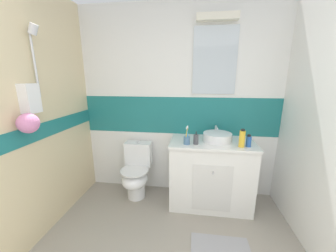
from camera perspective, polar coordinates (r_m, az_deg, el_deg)
The scene contains 10 objects.
wall_back_tiled at distance 2.60m, azimuth 3.43°, elevation 6.80°, with size 3.20×0.20×2.50m.
wall_left_shower_alcove at distance 2.07m, azimuth -41.10°, elevation 1.14°, with size 0.29×3.48×2.50m.
vanity_cabinet at distance 2.54m, azimuth 12.56°, elevation -13.51°, with size 1.01×0.57×0.85m.
sink_basin at distance 2.38m, azimuth 14.58°, elevation -3.12°, with size 0.34×0.38×0.15m.
toilet at distance 2.69m, azimuth -9.48°, elevation -13.54°, with size 0.37×0.50×0.75m.
toothbrush_cup at distance 2.20m, azimuth 5.65°, elevation -4.13°, with size 0.07×0.07×0.23m.
soap_dispenser at distance 2.22m, azimuth 8.38°, elevation -3.93°, with size 0.06×0.06×0.15m.
mouthwash_bottle at distance 2.25m, azimuth 21.32°, elevation -3.51°, with size 0.06×0.06×0.21m.
lotion_bottle_short at distance 2.30m, azimuth 23.02°, elevation -4.18°, with size 0.06×0.06×0.14m.
bath_mat at distance 2.20m, azimuth 15.60°, elevation -32.58°, with size 0.56×0.39×0.01m, color #99999E.
Camera 1 is at (0.20, -0.12, 1.59)m, focal length 20.32 mm.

